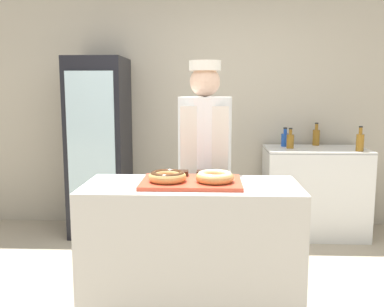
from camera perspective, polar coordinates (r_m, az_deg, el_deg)
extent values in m
cube|color=#BCB29E|center=(4.76, 1.06, 6.65)|extent=(8.00, 0.06, 2.70)
cube|color=beige|center=(2.83, -0.09, -13.20)|extent=(1.36, 0.59, 0.91)
cube|color=#D84C33|center=(2.69, -0.09, -3.86)|extent=(0.62, 0.42, 0.02)
torus|color=tan|center=(2.65, -3.30, -3.13)|extent=(0.24, 0.24, 0.06)
torus|color=#472814|center=(2.65, -3.30, -2.79)|extent=(0.21, 0.21, 0.04)
torus|color=tan|center=(2.64, 3.06, -3.18)|extent=(0.24, 0.24, 0.06)
torus|color=beige|center=(2.64, 3.06, -2.84)|extent=(0.21, 0.21, 0.04)
cube|color=black|center=(2.84, -1.38, -2.62)|extent=(0.08, 0.08, 0.03)
cube|color=black|center=(2.83, 1.48, -2.64)|extent=(0.08, 0.08, 0.03)
cylinder|color=#4C4C51|center=(3.38, 1.65, -10.27)|extent=(0.29, 0.29, 0.83)
cylinder|color=white|center=(3.22, 1.71, 2.03)|extent=(0.40, 0.40, 0.62)
cube|color=silver|center=(3.11, 1.63, -5.77)|extent=(0.34, 0.02, 1.30)
sphere|color=beige|center=(3.20, 1.74, 9.56)|extent=(0.22, 0.22, 0.22)
cylinder|color=white|center=(3.21, 1.75, 11.62)|extent=(0.24, 0.24, 0.07)
cube|color=black|center=(4.56, -12.17, 0.88)|extent=(0.57, 0.63, 1.83)
cube|color=silver|center=(4.25, -13.29, 0.79)|extent=(0.46, 0.02, 1.46)
cube|color=white|center=(4.63, 15.98, -4.92)|extent=(1.02, 0.60, 0.91)
cube|color=gray|center=(4.55, 16.20, 0.44)|extent=(1.02, 0.60, 0.01)
cylinder|color=#1E4CB2|center=(4.60, 12.29, 1.76)|extent=(0.08, 0.08, 0.13)
cylinder|color=#1E4CB2|center=(4.59, 12.33, 2.91)|extent=(0.04, 0.04, 0.05)
cylinder|color=black|center=(4.59, 12.34, 3.32)|extent=(0.04, 0.04, 0.01)
cylinder|color=#99661E|center=(4.77, 16.22, 2.04)|extent=(0.07, 0.07, 0.17)
cylinder|color=#99661E|center=(4.76, 16.28, 3.42)|extent=(0.03, 0.03, 0.06)
cylinder|color=black|center=(4.76, 16.30, 3.89)|extent=(0.04, 0.04, 0.01)
cylinder|color=#99661E|center=(4.46, 12.96, 1.58)|extent=(0.07, 0.07, 0.14)
cylinder|color=#99661E|center=(4.45, 13.00, 2.83)|extent=(0.03, 0.03, 0.05)
cylinder|color=black|center=(4.45, 13.02, 3.26)|extent=(0.04, 0.04, 0.01)
cylinder|color=#99661E|center=(4.45, 21.49, 1.35)|extent=(0.07, 0.07, 0.17)
cylinder|color=#99661E|center=(4.44, 21.57, 2.83)|extent=(0.03, 0.03, 0.06)
cylinder|color=black|center=(4.43, 21.59, 3.33)|extent=(0.04, 0.04, 0.01)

